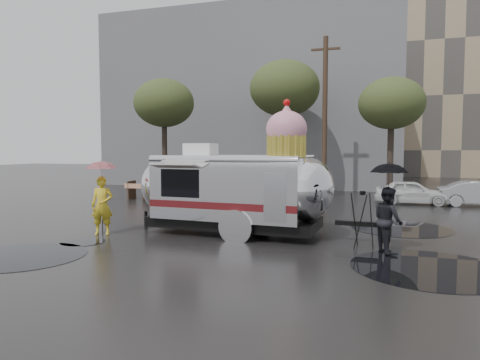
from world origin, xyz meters
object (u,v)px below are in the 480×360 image
(person_right, at_px, (388,220))
(airstream_trailer, at_px, (237,187))
(person_left, at_px, (102,205))
(tripod, at_px, (362,213))

(person_right, bearing_deg, airstream_trailer, 48.20)
(person_left, xyz_separation_m, person_right, (8.57, 0.07, -0.06))
(airstream_trailer, relative_size, tripod, 5.10)
(airstream_trailer, height_order, tripod, airstream_trailer)
(airstream_trailer, distance_m, person_left, 4.31)
(person_right, relative_size, tripod, 1.11)
(person_left, distance_m, tripod, 7.93)
(person_left, relative_size, tripod, 1.19)
(airstream_trailer, bearing_deg, person_right, -13.20)
(airstream_trailer, xyz_separation_m, tripod, (3.89, -0.89, -0.57))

